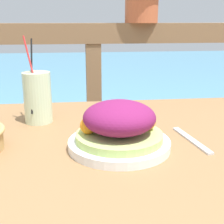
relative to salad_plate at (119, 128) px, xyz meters
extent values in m
cube|color=olive|center=(-0.01, 0.03, -0.07)|extent=(1.05, 0.83, 0.04)
cube|color=olive|center=(0.45, 0.38, -0.45)|extent=(0.06, 0.06, 0.72)
cube|color=brown|center=(-0.01, 0.79, 0.18)|extent=(2.80, 0.08, 0.09)
cube|color=brown|center=(-0.01, 0.79, -0.33)|extent=(0.07, 0.07, 0.94)
cube|color=teal|center=(-0.01, 3.29, -0.59)|extent=(12.00, 4.00, 0.44)
cylinder|color=white|center=(0.00, 0.00, -0.04)|extent=(0.24, 0.24, 0.02)
cylinder|color=#A8C66B|center=(0.00, 0.00, -0.02)|extent=(0.21, 0.21, 0.02)
ellipsoid|color=#72194C|center=(0.00, 0.00, 0.03)|extent=(0.17, 0.17, 0.08)
sphere|color=orange|center=(0.07, 0.01, 0.01)|extent=(0.04, 0.04, 0.04)
sphere|color=orange|center=(-0.07, 0.00, 0.01)|extent=(0.04, 0.04, 0.04)
cylinder|color=beige|center=(-0.21, 0.22, 0.03)|extent=(0.08, 0.08, 0.15)
cylinder|color=red|center=(-0.22, 0.21, 0.10)|extent=(0.05, 0.03, 0.22)
cylinder|color=black|center=(-0.22, 0.22, 0.09)|extent=(0.01, 0.09, 0.21)
cylinder|color=#B75B38|center=(0.21, 0.79, 0.29)|extent=(0.15, 0.15, 0.11)
cube|color=silver|center=(0.19, 0.02, -0.05)|extent=(0.04, 0.18, 0.00)
camera|label=1|loc=(-0.10, -0.69, 0.25)|focal=50.00mm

